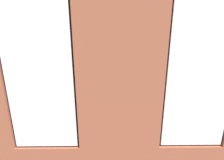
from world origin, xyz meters
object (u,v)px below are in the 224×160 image
Objects in this scene: coffee_table at (105,94)px; candle_jar at (105,90)px; papasan_chair at (103,79)px; potted_plant_by_left_couch at (184,90)px; potted_plant_beside_window_right at (20,129)px; potted_plant_near_tv at (16,97)px; couch_left at (218,108)px; remote_black at (108,93)px; potted_plant_corner_near_left at (190,70)px; cup_ceramic at (100,89)px; tv_flatscreen at (13,77)px; table_plant_small at (91,89)px; couch_by_window at (120,141)px; potted_plant_foreground_right at (39,74)px; media_console at (16,96)px.

coffee_table is 11.57× the size of candle_jar.
potted_plant_by_left_couch is at bearing 162.79° from papasan_chair.
potted_plant_beside_window_right is at bearing 68.69° from papasan_chair.
potted_plant_near_tv reaches higher than coffee_table.
couch_left reaches higher than remote_black.
potted_plant_beside_window_right is 6.07m from potted_plant_corner_near_left.
cup_ceramic is 2.31m from potted_plant_near_tv.
papasan_chair is 2.33× the size of potted_plant_by_left_couch.
couch_left is at bearing 169.74° from tv_flatscreen.
cup_ceramic is 0.32m from table_plant_small.
potted_plant_near_tv reaches higher than couch_left.
couch_left is 18.73× the size of cup_ceramic.
potted_plant_beside_window_right is at bearing 98.91° from remote_black.
remote_black is at bearing -84.02° from couch_by_window.
table_plant_small is 0.25× the size of potted_plant_corner_near_left.
tv_flatscreen is 1.03× the size of potted_plant_corner_near_left.
potted_plant_near_tv reaches higher than potted_plant_beside_window_right.
couch_by_window is 1.94× the size of potted_plant_beside_window_right.
table_plant_small reaches higher than cup_ceramic.
papasan_chair is 2.36m from potted_plant_foreground_right.
coffee_table is at bearing 95.12° from papasan_chair.
potted_plant_foreground_right reaches higher than couch_left.
couch_by_window is 1.55× the size of media_console.
media_console is 0.90× the size of potted_plant_foreground_right.
potted_plant_beside_window_right is (-1.23, 2.49, 0.44)m from media_console.
tv_flatscreen is at bearing -0.89° from cup_ceramic.
media_console is at bearing 77.58° from potted_plant_foreground_right.
potted_plant_near_tv is (2.54, -1.29, 0.39)m from couch_by_window.
potted_plant_near_tv is at bearing 23.77° from coffee_table.
coffee_table is at bearing -81.74° from couch_by_window.
potted_plant_foreground_right is at bearing 12.92° from remote_black.
remote_black is (-0.51, 0.00, -0.13)m from table_plant_small.
papasan_chair reaches higher than candle_jar.
remote_black is 0.16× the size of potted_plant_beside_window_right.
couch_left is 5.86m from tv_flatscreen.
tv_flatscreen is (3.09, -2.39, 0.56)m from couch_by_window.
media_console is at bearing -2.62° from candle_jar.
potted_plant_near_tv is at bearing 46.78° from papasan_chair.
potted_plant_corner_near_left is at bearing -179.52° from potted_plant_foreground_right.
table_plant_small is 3.05m from potted_plant_by_left_couch.
cup_ceramic is 0.21× the size of potted_plant_by_left_couch.
potted_plant_beside_window_right is at bearing 3.09° from couch_by_window.
remote_black reaches higher than potted_plant_by_left_couch.
tv_flatscreen is (5.74, -1.04, 0.56)m from couch_left.
remote_black is at bearing 98.98° from papasan_chair.
papasan_chair is 3.08m from potted_plant_near_tv.
potted_plant_foreground_right is at bearing -102.42° from media_console.
candle_jar is 0.16m from remote_black.
papasan_chair is 0.98× the size of potted_plant_corner_near_left.
potted_plant_by_left_couch is at bearing 63.53° from potted_plant_corner_near_left.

